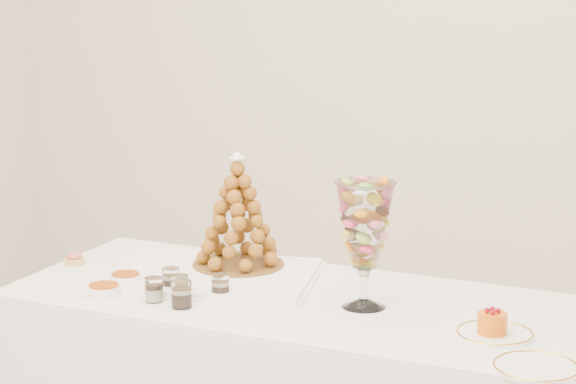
% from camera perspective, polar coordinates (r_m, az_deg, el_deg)
% --- Properties ---
extents(lace_tray, '(0.67, 0.57, 0.02)m').
position_cam_1_polar(lace_tray, '(3.43, -3.72, -4.25)').
color(lace_tray, white).
rests_on(lace_tray, buffet_table).
extents(macaron_vase, '(0.16, 0.16, 0.36)m').
position_cam_1_polar(macaron_vase, '(3.11, 3.92, -1.75)').
color(macaron_vase, white).
rests_on(macaron_vase, buffet_table).
extents(cake_plate, '(0.20, 0.20, 0.01)m').
position_cam_1_polar(cake_plate, '(2.99, 10.45, -7.11)').
color(cake_plate, white).
rests_on(cake_plate, buffet_table).
extents(spare_plate, '(0.21, 0.21, 0.01)m').
position_cam_1_polar(spare_plate, '(2.78, 12.49, -8.70)').
color(spare_plate, white).
rests_on(spare_plate, buffet_table).
extents(pink_tart, '(0.07, 0.07, 0.04)m').
position_cam_1_polar(pink_tart, '(3.64, -10.77, -3.35)').
color(pink_tart, tan).
rests_on(pink_tart, buffet_table).
extents(verrine_a, '(0.06, 0.06, 0.07)m').
position_cam_1_polar(verrine_a, '(3.31, -5.96, -4.45)').
color(verrine_a, white).
rests_on(verrine_a, buffet_table).
extents(verrine_b, '(0.06, 0.06, 0.07)m').
position_cam_1_polar(verrine_b, '(3.24, -5.51, -4.82)').
color(verrine_b, white).
rests_on(verrine_b, buffet_table).
extents(verrine_c, '(0.05, 0.05, 0.07)m').
position_cam_1_polar(verrine_c, '(3.24, -3.46, -4.80)').
color(verrine_c, white).
rests_on(verrine_c, buffet_table).
extents(verrine_d, '(0.06, 0.06, 0.07)m').
position_cam_1_polar(verrine_d, '(3.22, -6.82, -4.94)').
color(verrine_d, white).
rests_on(verrine_d, buffet_table).
extents(verrine_e, '(0.07, 0.07, 0.08)m').
position_cam_1_polar(verrine_e, '(3.16, -5.43, -5.19)').
color(verrine_e, white).
rests_on(verrine_e, buffet_table).
extents(ramekin_back, '(0.09, 0.09, 0.03)m').
position_cam_1_polar(ramekin_back, '(3.40, -8.24, -4.40)').
color(ramekin_back, white).
rests_on(ramekin_back, buffet_table).
extents(ramekin_front, '(0.10, 0.10, 0.03)m').
position_cam_1_polar(ramekin_front, '(3.30, -9.32, -4.97)').
color(ramekin_front, white).
rests_on(ramekin_front, buffet_table).
extents(croquembouche, '(0.28, 0.28, 0.35)m').
position_cam_1_polar(croquembouche, '(3.46, -2.57, -0.97)').
color(croquembouche, brown).
rests_on(croquembouche, lace_tray).
extents(mousse_cake, '(0.08, 0.08, 0.07)m').
position_cam_1_polar(mousse_cake, '(2.97, 10.33, -6.55)').
color(mousse_cake, '#DC5F0A').
rests_on(mousse_cake, cake_plate).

